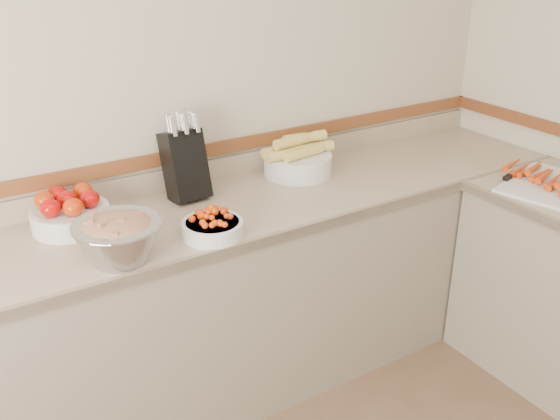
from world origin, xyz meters
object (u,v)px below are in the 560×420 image
knife_block (185,163)px  cutting_board (552,182)px  rhubarb_bowl (118,237)px  tomato_bowl (69,212)px  corn_bowl (298,159)px  cherry_tomato_bowl (213,226)px

knife_block → cutting_board: bearing=-28.0°
cutting_board → rhubarb_bowl: bearing=168.8°
tomato_bowl → corn_bowl: corn_bowl is taller
knife_block → rhubarb_bowl: 0.59m
rhubarb_bowl → cutting_board: 1.92m
knife_block → tomato_bowl: (-0.51, -0.03, -0.09)m
tomato_bowl → rhubarb_bowl: rhubarb_bowl is taller
tomato_bowl → cherry_tomato_bowl: tomato_bowl is taller
knife_block → cutting_board: knife_block is taller
knife_block → cutting_board: size_ratio=0.70×
cherry_tomato_bowl → cutting_board: size_ratio=0.42×
cherry_tomato_bowl → knife_block: bearing=79.8°
tomato_bowl → rhubarb_bowl: 0.37m
tomato_bowl → corn_bowl: bearing=0.6°
tomato_bowl → cutting_board: 2.10m
knife_block → tomato_bowl: size_ratio=1.28×
knife_block → tomato_bowl: knife_block is taller
rhubarb_bowl → corn_bowl: bearing=20.6°
cherry_tomato_bowl → rhubarb_bowl: rhubarb_bowl is taller
knife_block → rhubarb_bowl: (-0.43, -0.40, -0.07)m
rhubarb_bowl → cherry_tomato_bowl: bearing=-0.0°
corn_bowl → rhubarb_bowl: (-1.00, -0.38, 0.02)m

